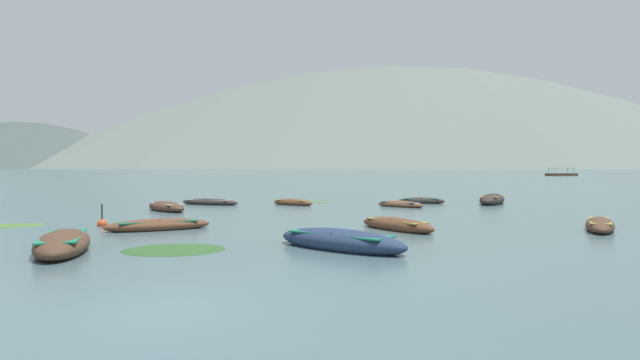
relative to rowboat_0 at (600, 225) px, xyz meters
name	(u,v)px	position (x,y,z in m)	size (l,w,h in m)	color
ground_plane	(337,169)	(-13.38, 1488.09, -0.18)	(6000.00, 6000.00, 0.00)	#476066
mountain_1	(89,104)	(-653.28, 1277.44, 165.92)	(881.81, 881.81, 332.21)	#4C5B56
mountain_2	(371,79)	(99.98, 1697.72, 299.54)	(2144.42, 2144.42, 599.45)	slate
mountain_3	(537,139)	(636.37, 1651.98, 95.21)	(585.00, 585.00, 190.80)	slate
rowboat_0	(600,225)	(0.00, 0.00, 0.00)	(2.74, 4.28, 0.59)	#4C3323
rowboat_1	(63,244)	(-18.46, -5.95, 0.05)	(2.97, 4.64, 0.75)	#4C3323
rowboat_2	(340,241)	(-10.33, -5.16, 0.05)	(4.49, 3.90, 0.76)	navy
rowboat_3	(400,204)	(-6.48, 11.53, -0.03)	(3.19, 2.97, 0.48)	brown
rowboat_4	(421,201)	(-4.65, 14.62, -0.02)	(3.23, 1.38, 0.53)	#2D2826
rowboat_5	(158,225)	(-17.52, -0.65, -0.01)	(4.16, 3.00, 0.55)	brown
rowboat_6	(166,207)	(-20.20, 8.13, 0.03)	(3.59, 3.79, 0.68)	#4C3323
rowboat_7	(397,225)	(-8.08, -0.35, 0.00)	(3.18, 3.78, 0.60)	brown
rowboat_8	(492,200)	(0.13, 14.54, 0.08)	(3.32, 4.79, 0.86)	#2D2826
rowboat_9	(293,203)	(-13.38, 12.90, -0.02)	(3.17, 2.64, 0.51)	brown
rowboat_10	(210,202)	(-18.93, 13.02, -0.03)	(4.39, 2.43, 0.50)	#2D2826
ferry_0	(561,174)	(57.91, 137.22, 0.26)	(10.02, 6.39, 2.54)	#4C3323
mooring_buoy	(102,224)	(-20.33, 0.52, -0.08)	(0.40, 0.40, 1.04)	#DB4C1E
weed_patch_0	(315,202)	(-12.03, 15.45, -0.18)	(2.36, 1.14, 0.14)	#477033
weed_patch_1	(9,226)	(-24.25, 0.38, -0.18)	(1.52, 2.69, 0.14)	#477033
weed_patch_2	(174,250)	(-15.30, -5.52, -0.18)	(3.04, 2.43, 0.14)	#2D5628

